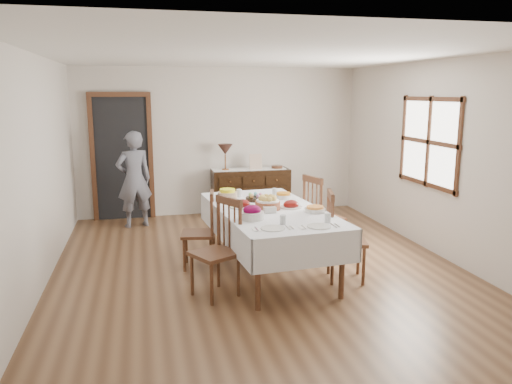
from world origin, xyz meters
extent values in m
plane|color=brown|center=(0.00, 0.00, 0.00)|extent=(6.00, 6.00, 0.00)
cube|color=white|center=(0.00, 0.00, 2.60)|extent=(5.00, 6.00, 0.02)
cube|color=beige|center=(0.00, 3.00, 1.30)|extent=(5.00, 0.02, 2.60)
cube|color=beige|center=(0.00, -3.00, 1.30)|extent=(5.00, 0.02, 2.60)
cube|color=beige|center=(-2.50, 0.00, 1.30)|extent=(0.02, 6.00, 2.60)
cube|color=beige|center=(2.50, 0.00, 1.30)|extent=(0.02, 6.00, 2.60)
cube|color=white|center=(2.49, 0.30, 1.50)|extent=(0.02, 1.30, 1.10)
cube|color=#4F2D1B|center=(2.48, 0.30, 1.50)|extent=(0.03, 1.46, 1.26)
cube|color=black|center=(-1.70, 2.96, 1.05)|extent=(0.90, 0.06, 2.10)
cube|color=#4F2D1B|center=(-1.70, 2.94, 1.05)|extent=(1.04, 0.08, 2.18)
cube|color=white|center=(0.09, -0.20, 0.78)|extent=(1.35, 2.39, 0.04)
cylinder|color=#4F2D1B|center=(-0.29, -1.23, 0.37)|extent=(0.06, 0.06, 0.74)
cylinder|color=#4F2D1B|center=(0.65, -1.14, 0.37)|extent=(0.06, 0.06, 0.74)
cylinder|color=#4F2D1B|center=(-0.46, 0.75, 0.37)|extent=(0.06, 0.06, 0.74)
cylinder|color=#4F2D1B|center=(0.47, 0.83, 0.37)|extent=(0.06, 0.06, 0.74)
cube|color=white|center=(-0.49, -0.25, 0.63)|extent=(0.23, 2.33, 0.35)
cube|color=white|center=(0.68, -0.15, 0.63)|extent=(0.23, 2.33, 0.35)
cube|color=white|center=(0.20, -1.35, 0.63)|extent=(1.18, 0.13, 0.35)
cube|color=white|center=(-0.01, 0.95, 0.63)|extent=(1.18, 0.13, 0.35)
cube|color=#4F2D1B|center=(-0.65, -0.76, 0.47)|extent=(0.60, 0.60, 0.04)
cylinder|color=#4F2D1B|center=(-0.89, -0.69, 0.23)|extent=(0.04, 0.04, 0.45)
cylinder|color=#4F2D1B|center=(-0.72, -1.01, 0.23)|extent=(0.04, 0.04, 0.45)
cylinder|color=#4F2D1B|center=(-0.58, -0.52, 0.23)|extent=(0.04, 0.04, 0.45)
cylinder|color=#4F2D1B|center=(-0.41, -0.84, 0.23)|extent=(0.04, 0.04, 0.45)
cylinder|color=#4F2D1B|center=(-0.57, -0.50, 0.77)|extent=(0.04, 0.04, 0.59)
cylinder|color=#4F2D1B|center=(-0.39, -0.83, 0.77)|extent=(0.04, 0.04, 0.59)
cube|color=#4F2D1B|center=(-0.48, -0.67, 1.02)|extent=(0.24, 0.39, 0.08)
cylinder|color=#4F2D1B|center=(-0.52, -0.59, 0.75)|extent=(0.02, 0.02, 0.48)
cylinder|color=#4F2D1B|center=(-0.48, -0.67, 0.75)|extent=(0.02, 0.02, 0.48)
cylinder|color=#4F2D1B|center=(-0.43, -0.75, 0.75)|extent=(0.02, 0.02, 0.48)
cube|color=#4F2D1B|center=(-0.73, 0.19, 0.43)|extent=(0.46, 0.46, 0.04)
cylinder|color=#4F2D1B|center=(-0.86, 0.37, 0.21)|extent=(0.03, 0.03, 0.41)
cylinder|color=#4F2D1B|center=(-0.91, 0.05, 0.21)|extent=(0.03, 0.03, 0.41)
cylinder|color=#4F2D1B|center=(-0.54, 0.32, 0.21)|extent=(0.03, 0.03, 0.41)
cylinder|color=#4F2D1B|center=(-0.59, 0.00, 0.21)|extent=(0.03, 0.03, 0.41)
cylinder|color=#4F2D1B|center=(-0.52, 0.33, 0.70)|extent=(0.04, 0.04, 0.54)
cylinder|color=#4F2D1B|center=(-0.58, -0.01, 0.70)|extent=(0.04, 0.04, 0.54)
cube|color=#4F2D1B|center=(-0.55, 0.16, 0.93)|extent=(0.10, 0.38, 0.08)
cylinder|color=#4F2D1B|center=(-0.53, 0.24, 0.68)|extent=(0.02, 0.02, 0.44)
cylinder|color=#4F2D1B|center=(-0.55, 0.16, 0.68)|extent=(0.02, 0.02, 0.44)
cylinder|color=#4F2D1B|center=(-0.56, 0.07, 0.68)|extent=(0.02, 0.02, 0.44)
cube|color=#4F2D1B|center=(0.91, -0.63, 0.47)|extent=(0.53, 0.53, 0.04)
cylinder|color=#4F2D1B|center=(1.04, -0.85, 0.22)|extent=(0.04, 0.04, 0.45)
cylinder|color=#4F2D1B|center=(1.13, -0.51, 0.22)|extent=(0.04, 0.04, 0.45)
cylinder|color=#4F2D1B|center=(0.70, -0.76, 0.22)|extent=(0.04, 0.04, 0.45)
cylinder|color=#4F2D1B|center=(0.79, -0.41, 0.22)|extent=(0.04, 0.04, 0.45)
cylinder|color=#4F2D1B|center=(0.67, -0.76, 0.76)|extent=(0.04, 0.04, 0.58)
cylinder|color=#4F2D1B|center=(0.77, -0.40, 0.76)|extent=(0.04, 0.04, 0.58)
cube|color=#4F2D1B|center=(0.72, -0.58, 1.01)|extent=(0.15, 0.41, 0.08)
cylinder|color=#4F2D1B|center=(0.70, -0.67, 0.74)|extent=(0.02, 0.02, 0.48)
cylinder|color=#4F2D1B|center=(0.72, -0.58, 0.74)|extent=(0.02, 0.02, 0.48)
cylinder|color=#4F2D1B|center=(0.75, -0.49, 0.74)|extent=(0.02, 0.02, 0.48)
cube|color=#4F2D1B|center=(1.02, 0.41, 0.48)|extent=(0.55, 0.55, 0.04)
cylinder|color=#4F2D1B|center=(1.25, 0.29, 0.23)|extent=(0.04, 0.04, 0.46)
cylinder|color=#4F2D1B|center=(1.15, 0.63, 0.23)|extent=(0.04, 0.04, 0.46)
cylinder|color=#4F2D1B|center=(0.90, 0.19, 0.23)|extent=(0.04, 0.04, 0.46)
cylinder|color=#4F2D1B|center=(0.80, 0.53, 0.23)|extent=(0.04, 0.04, 0.46)
cylinder|color=#4F2D1B|center=(0.88, 0.17, 0.78)|extent=(0.04, 0.04, 0.60)
cylinder|color=#4F2D1B|center=(0.78, 0.54, 0.78)|extent=(0.04, 0.04, 0.60)
cube|color=#4F2D1B|center=(0.83, 0.35, 1.03)|extent=(0.16, 0.42, 0.09)
cylinder|color=#4F2D1B|center=(0.86, 0.26, 0.75)|extent=(0.02, 0.02, 0.49)
cylinder|color=#4F2D1B|center=(0.83, 0.35, 0.75)|extent=(0.02, 0.02, 0.49)
cylinder|color=#4F2D1B|center=(0.80, 0.44, 0.75)|extent=(0.02, 0.02, 0.49)
cube|color=black|center=(0.50, 2.72, 0.41)|extent=(1.37, 0.46, 0.82)
cube|color=black|center=(0.09, 2.48, 0.66)|extent=(0.38, 0.02, 0.16)
sphere|color=brown|center=(0.09, 2.46, 0.66)|extent=(0.03, 0.03, 0.03)
cube|color=black|center=(0.50, 2.48, 0.66)|extent=(0.38, 0.02, 0.16)
sphere|color=brown|center=(0.50, 2.46, 0.66)|extent=(0.03, 0.03, 0.03)
cube|color=black|center=(0.91, 2.48, 0.66)|extent=(0.38, 0.02, 0.16)
sphere|color=brown|center=(0.91, 2.46, 0.66)|extent=(0.03, 0.03, 0.03)
imported|color=slate|center=(-1.51, 2.36, 0.84)|extent=(0.60, 0.47, 1.67)
cylinder|color=brown|center=(0.07, -0.23, 0.85)|extent=(0.30, 0.30, 0.09)
cylinder|color=white|center=(0.07, -0.23, 0.91)|extent=(0.27, 0.27, 0.02)
sphere|color=gold|center=(0.14, -0.23, 0.94)|extent=(0.08, 0.08, 0.08)
sphere|color=gold|center=(0.12, -0.18, 0.94)|extent=(0.08, 0.08, 0.08)
sphere|color=gold|center=(0.07, -0.16, 0.94)|extent=(0.08, 0.08, 0.08)
sphere|color=gold|center=(0.01, -0.18, 0.94)|extent=(0.08, 0.08, 0.08)
sphere|color=gold|center=(-0.01, -0.23, 0.94)|extent=(0.08, 0.08, 0.08)
sphere|color=gold|center=(0.01, -0.28, 0.94)|extent=(0.08, 0.08, 0.08)
sphere|color=gold|center=(0.07, -0.31, 0.94)|extent=(0.08, 0.08, 0.08)
sphere|color=gold|center=(0.12, -0.28, 0.94)|extent=(0.08, 0.08, 0.08)
cylinder|color=black|center=(0.03, 0.27, 0.83)|extent=(0.25, 0.25, 0.05)
ellipsoid|color=pink|center=(0.10, 0.27, 0.87)|extent=(0.05, 0.05, 0.06)
ellipsoid|color=#6CC8E6|center=(0.05, 0.34, 0.87)|extent=(0.05, 0.05, 0.06)
ellipsoid|color=#99EC79|center=(-0.03, 0.31, 0.87)|extent=(0.05, 0.05, 0.06)
ellipsoid|color=#DEA856|center=(-0.03, 0.23, 0.87)|extent=(0.05, 0.05, 0.06)
ellipsoid|color=#BF82C5|center=(0.05, 0.21, 0.87)|extent=(0.05, 0.05, 0.06)
cylinder|color=silver|center=(-0.21, -0.06, 0.81)|extent=(0.31, 0.31, 0.02)
ellipsoid|color=#660C09|center=(-0.21, -0.06, 0.84)|extent=(0.19, 0.16, 0.11)
cylinder|color=silver|center=(0.36, -0.21, 0.81)|extent=(0.27, 0.27, 0.01)
ellipsoid|color=#660C09|center=(0.36, -0.21, 0.84)|extent=(0.19, 0.16, 0.11)
cylinder|color=silver|center=(-0.22, -0.65, 0.84)|extent=(0.26, 0.26, 0.08)
ellipsoid|color=maroon|center=(-0.22, -0.65, 0.91)|extent=(0.20, 0.17, 0.11)
cylinder|color=silver|center=(0.41, 0.31, 0.83)|extent=(0.19, 0.19, 0.05)
cylinder|color=orange|center=(0.41, 0.31, 0.87)|extent=(0.18, 0.18, 0.03)
cylinder|color=tan|center=(-0.30, 0.44, 0.85)|extent=(0.26, 0.26, 0.10)
cylinder|color=#F9F91D|center=(-0.30, 0.44, 0.92)|extent=(0.20, 0.20, 0.04)
cylinder|color=silver|center=(0.57, -0.49, 0.82)|extent=(0.25, 0.25, 0.04)
cylinder|color=#F2933D|center=(0.57, -0.49, 0.86)|extent=(0.20, 0.20, 0.02)
cube|color=silver|center=(0.05, -0.41, 0.84)|extent=(0.15, 0.10, 0.07)
cylinder|color=silver|center=(-0.10, -1.08, 0.81)|extent=(0.25, 0.25, 0.01)
cube|color=white|center=(-0.27, -1.08, 0.81)|extent=(0.09, 0.13, 0.01)
cube|color=#BABBBF|center=(-0.27, -1.08, 0.81)|extent=(0.03, 0.16, 0.01)
cube|color=#BABBBF|center=(0.06, -1.08, 0.81)|extent=(0.03, 0.18, 0.01)
cube|color=#BABBBF|center=(0.10, -1.08, 0.81)|extent=(0.03, 0.14, 0.01)
cylinder|color=silver|center=(0.05, -0.93, 0.85)|extent=(0.07, 0.07, 0.10)
cylinder|color=silver|center=(0.39, -1.12, 0.81)|extent=(0.25, 0.25, 0.01)
cube|color=white|center=(0.22, -1.12, 0.81)|extent=(0.09, 0.13, 0.01)
cube|color=#BABBBF|center=(0.22, -1.12, 0.81)|extent=(0.03, 0.16, 0.01)
cube|color=#BABBBF|center=(0.55, -1.12, 0.81)|extent=(0.03, 0.18, 0.01)
cube|color=#BABBBF|center=(0.59, -1.12, 0.81)|extent=(0.03, 0.14, 0.01)
cylinder|color=silver|center=(0.54, -0.97, 0.85)|extent=(0.07, 0.07, 0.10)
cylinder|color=silver|center=(-0.13, 0.55, 0.85)|extent=(0.07, 0.07, 0.10)
cylinder|color=silver|center=(0.37, 0.58, 0.85)|extent=(0.06, 0.06, 0.09)
cube|color=white|center=(0.47, 2.75, 0.83)|extent=(1.30, 0.35, 0.01)
cylinder|color=brown|center=(0.05, 2.70, 0.84)|extent=(0.12, 0.12, 0.03)
cylinder|color=brown|center=(0.05, 2.70, 0.98)|extent=(0.02, 0.02, 0.25)
cone|color=#3E241C|center=(0.05, 2.70, 1.19)|extent=(0.26, 0.26, 0.18)
cube|color=#C1A48D|center=(0.58, 2.66, 0.96)|extent=(0.22, 0.08, 0.28)
cylinder|color=#4F2D1B|center=(0.98, 2.69, 0.85)|extent=(0.20, 0.20, 0.06)
camera|label=1|loc=(-1.36, -5.83, 2.17)|focal=35.00mm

